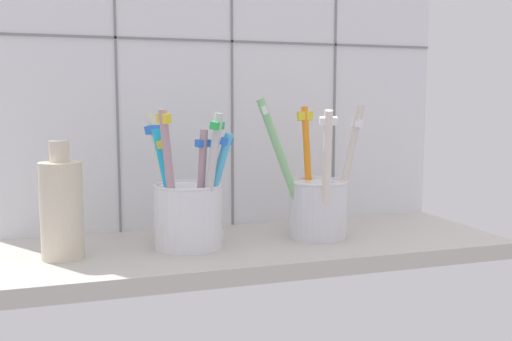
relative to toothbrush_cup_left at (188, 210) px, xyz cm
name	(u,v)px	position (x,y,z in cm)	size (l,w,h in cm)	color
counter_slab	(256,249)	(8.73, 0.29, -5.73)	(64.00, 22.00, 2.00)	#BCB7AD
tile_wall_back	(230,83)	(8.73, 12.29, 15.78)	(64.00, 2.20, 45.00)	white
toothbrush_cup_left	(188,210)	(0.00, 0.00, 0.00)	(9.71, 11.36, 17.01)	white
toothbrush_cup_right	(318,202)	(17.30, 0.10, -0.04)	(14.91, 11.67, 18.32)	silver
ceramic_vase	(62,208)	(-14.67, -0.51, 1.11)	(4.78, 4.78, 13.49)	beige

